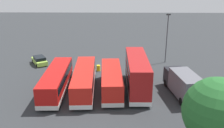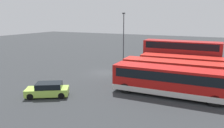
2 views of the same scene
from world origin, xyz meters
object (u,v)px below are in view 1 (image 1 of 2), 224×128
object	(u,v)px
bus_single_deck_third	(84,79)
car_hatchback_silver	(39,60)
bus_single_deck_fourth	(56,80)
box_truck_blue	(183,83)
waste_bin_yellow	(98,68)
lamp_post_tall	(167,35)
bus_double_decker_near_end	(137,73)
bus_single_deck_second	(111,80)

from	to	relation	value
bus_single_deck_third	car_hatchback_silver	size ratio (longest dim) A/B	2.61
bus_single_deck_fourth	box_truck_blue	distance (m)	16.35
car_hatchback_silver	waste_bin_yellow	size ratio (longest dim) A/B	4.74
car_hatchback_silver	lamp_post_tall	bearing A→B (deg)	-176.51
bus_single_deck_third	box_truck_blue	size ratio (longest dim) A/B	1.51
lamp_post_tall	bus_single_deck_third	bearing A→B (deg)	42.37
bus_double_decker_near_end	car_hatchback_silver	xyz separation A→B (m)	(16.19, -10.23, -1.75)
bus_single_deck_fourth	box_truck_blue	world-z (taller)	box_truck_blue
box_truck_blue	car_hatchback_silver	world-z (taller)	box_truck_blue
bus_double_decker_near_end	box_truck_blue	bearing A→B (deg)	164.81
bus_single_deck_third	box_truck_blue	bearing A→B (deg)	174.43
box_truck_blue	bus_double_decker_near_end	bearing A→B (deg)	-15.19
bus_double_decker_near_end	car_hatchback_silver	bearing A→B (deg)	-32.27
bus_single_deck_third	waste_bin_yellow	xyz separation A→B (m)	(-1.37, -7.42, -1.15)
bus_single_deck_second	bus_single_deck_fourth	world-z (taller)	same
bus_single_deck_second	bus_double_decker_near_end	bearing A→B (deg)	-171.81
bus_single_deck_third	lamp_post_tall	xyz separation A→B (m)	(-13.04, -11.89, 3.39)
bus_single_deck_second	waste_bin_yellow	xyz separation A→B (m)	(2.26, -7.59, -1.14)
bus_single_deck_fourth	bus_single_deck_second	bearing A→B (deg)	-178.97
bus_single_deck_fourth	car_hatchback_silver	bearing A→B (deg)	-62.77
box_truck_blue	bus_single_deck_second	bearing A→B (deg)	-6.69
bus_single_deck_fourth	waste_bin_yellow	bearing A→B (deg)	-122.83
bus_single_deck_second	bus_single_deck_fourth	bearing A→B (deg)	1.03
box_truck_blue	car_hatchback_silver	size ratio (longest dim) A/B	1.73
bus_single_deck_fourth	box_truck_blue	xyz separation A→B (m)	(-16.33, 0.94, 0.08)
box_truck_blue	lamp_post_tall	size ratio (longest dim) A/B	0.90
waste_bin_yellow	car_hatchback_silver	bearing A→B (deg)	-16.47
waste_bin_yellow	box_truck_blue	bearing A→B (deg)	142.66
car_hatchback_silver	lamp_post_tall	size ratio (longest dim) A/B	0.52
bus_single_deck_third	bus_double_decker_near_end	bearing A→B (deg)	-177.46
bus_single_deck_fourth	lamp_post_tall	distance (m)	20.92
bus_single_deck_third	car_hatchback_silver	xyz separation A→B (m)	(9.19, -10.54, -0.92)
bus_double_decker_near_end	bus_single_deck_second	bearing A→B (deg)	8.19
bus_single_deck_fourth	lamp_post_tall	xyz separation A→B (m)	(-16.65, -12.20, 3.39)
bus_single_deck_third	car_hatchback_silver	world-z (taller)	bus_single_deck_third
bus_single_deck_third	box_truck_blue	xyz separation A→B (m)	(-12.71, 1.24, 0.08)
bus_single_deck_second	lamp_post_tall	world-z (taller)	lamp_post_tall
bus_double_decker_near_end	bus_single_deck_second	xyz separation A→B (m)	(3.37, 0.49, -0.83)
box_truck_blue	car_hatchback_silver	distance (m)	24.89
bus_double_decker_near_end	bus_single_deck_second	distance (m)	3.51
bus_double_decker_near_end	waste_bin_yellow	xyz separation A→B (m)	(5.63, -7.10, -1.97)
bus_single_deck_fourth	car_hatchback_silver	xyz separation A→B (m)	(5.58, -10.84, -0.92)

